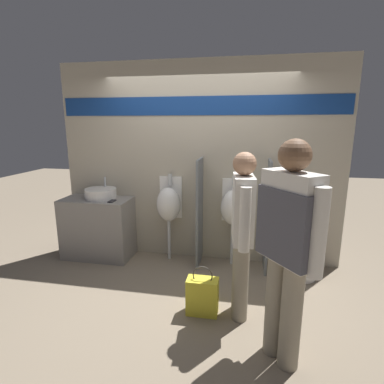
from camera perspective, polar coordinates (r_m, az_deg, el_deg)
The scene contains 13 objects.
ground_plane at distance 3.96m, azimuth -0.47°, elevation -15.53°, with size 16.00×16.00×0.00m, color gray.
display_wall at distance 4.11m, azimuth 1.11°, elevation 5.58°, with size 3.86×0.07×2.70m.
sink_counter at distance 4.52m, azimuth -17.45°, elevation -6.54°, with size 0.96×0.50×0.86m.
sink_basin at distance 4.40m, azimuth -17.01°, elevation -0.24°, with size 0.43×0.43×0.28m.
cell_phone at distance 4.18m, azimuth -14.99°, elevation -1.69°, with size 0.07×0.14×0.01m.
divider_near_counter at distance 4.00m, azimuth 1.42°, elevation -4.00°, with size 0.03×0.42×1.45m.
divider_mid at distance 3.96m, azimuth 14.15°, elevation -4.57°, with size 0.03×0.42×1.45m.
urinal_near_counter at distance 4.14m, azimuth -4.44°, elevation -2.36°, with size 0.33×0.29×1.21m.
urinal_far at distance 4.01m, azimuth 7.84°, elevation -2.96°, with size 0.33×0.29×1.21m.
toilet at distance 4.10m, azimuth 20.15°, elevation -10.61°, with size 0.37×0.53×0.89m.
person_in_vest at distance 2.38m, azimuth 17.88°, elevation -8.64°, with size 0.47×0.51×1.79m.
person_with_lanyard at distance 2.90m, azimuth 9.52°, elevation -7.03°, with size 0.22×0.57×1.64m.
shopping_bag at distance 3.19m, azimuth 1.99°, elevation -19.16°, with size 0.31×0.17×0.52m.
Camera 1 is at (0.68, -3.42, 1.89)m, focal length 28.00 mm.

